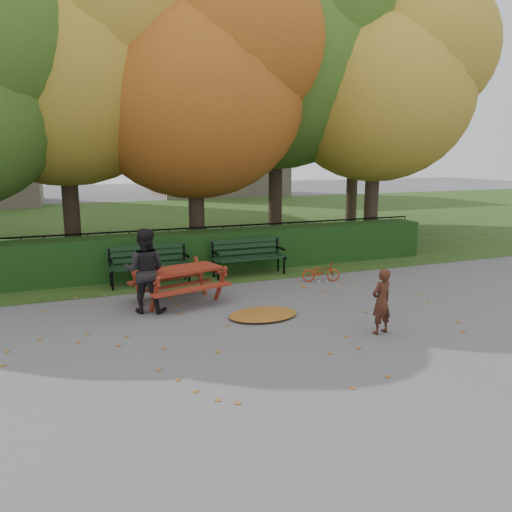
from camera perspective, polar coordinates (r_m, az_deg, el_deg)
name	(u,v)px	position (r m, az deg, el deg)	size (l,w,h in m)	color
ground	(264,328)	(8.60, 0.96, -8.21)	(90.00, 90.00, 0.00)	slate
grass_strip	(138,224)	(21.89, -13.29, 3.58)	(90.00, 90.00, 0.00)	#223A13
building_right	(218,111)	(37.31, -4.41, 16.22)	(9.00, 6.00, 12.00)	#A0927F
hedge	(196,252)	(12.60, -6.91, 0.43)	(13.00, 0.90, 1.00)	black
iron_fence	(188,246)	(13.36, -7.80, 1.19)	(14.00, 0.04, 1.02)	black
tree_b	(75,55)	(14.45, -19.98, 20.81)	(6.72, 6.40, 8.79)	#2D201A
tree_c	(208,81)	(14.14, -5.51, 19.26)	(6.30, 6.00, 8.00)	#2D201A
tree_d	(291,53)	(16.57, 4.04, 22.17)	(7.14, 6.80, 9.58)	#2D201A
tree_e	(390,81)	(16.53, 15.10, 18.70)	(6.09, 5.80, 8.16)	#2D201A
tree_g	(366,90)	(20.84, 12.50, 18.04)	(6.30, 6.00, 8.55)	#2D201A
bench_left	(149,262)	(11.57, -12.13, -0.65)	(1.80, 0.57, 0.88)	black
bench_right	(248,254)	(12.18, -0.94, 0.22)	(1.80, 0.57, 0.88)	black
picnic_table	(179,276)	(9.98, -8.80, -2.30)	(1.91, 1.68, 0.80)	maroon
leaf_pile	(263,314)	(9.16, 0.83, -6.68)	(1.29, 0.89, 0.09)	brown
leaf_scatter	(258,322)	(8.86, 0.21, -7.57)	(9.00, 5.70, 0.01)	brown
child	(381,301)	(8.44, 14.15, -5.06)	(0.40, 0.26, 1.09)	#3B1E13
adult	(145,271)	(9.48, -12.57, -1.64)	(0.77, 0.60, 1.59)	black
bicycle	(321,272)	(11.70, 7.44, -1.80)	(0.31, 0.87, 0.46)	#AF2B10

